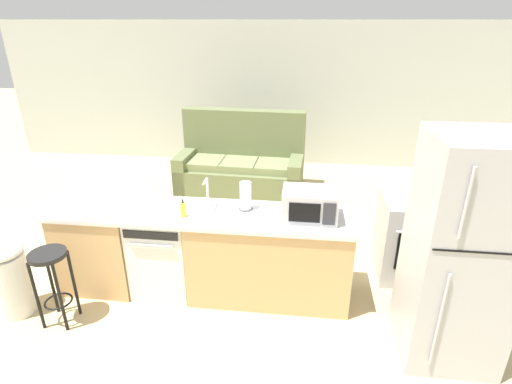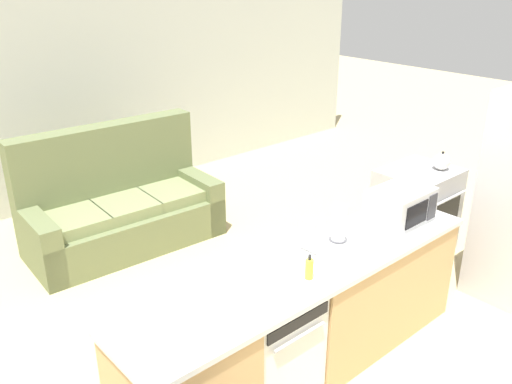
{
  "view_description": "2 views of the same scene",
  "coord_description": "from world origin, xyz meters",
  "px_view_note": "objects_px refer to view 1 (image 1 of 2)",
  "views": [
    {
      "loc": [
        1.1,
        -3.35,
        2.6
      ],
      "look_at": [
        0.66,
        0.24,
        1.03
      ],
      "focal_mm": 28.0,
      "sensor_mm": 36.0,
      "label": 1
    },
    {
      "loc": [
        -2.27,
        -2.19,
        2.81
      ],
      "look_at": [
        0.35,
        0.78,
        1.14
      ],
      "focal_mm": 38.0,
      "sensor_mm": 36.0,
      "label": 2
    }
  ],
  "objects_px": {
    "microwave": "(310,204)",
    "paper_towel_roll": "(246,196)",
    "refrigerator": "(460,253)",
    "dishwasher": "(164,252)",
    "soap_bottle": "(183,210)",
    "bar_stool": "(52,273)",
    "stove_range": "(416,238)",
    "couch": "(242,166)",
    "trash_bin": "(10,278)",
    "kettle": "(445,198)"
  },
  "relations": [
    {
      "from": "kettle",
      "to": "microwave",
      "type": "bearing_deg",
      "value": -162.29
    },
    {
      "from": "stove_range",
      "to": "kettle",
      "type": "height_order",
      "value": "kettle"
    },
    {
      "from": "dishwasher",
      "to": "bar_stool",
      "type": "relative_size",
      "value": 1.14
    },
    {
      "from": "paper_towel_roll",
      "to": "trash_bin",
      "type": "distance_m",
      "value": 2.34
    },
    {
      "from": "paper_towel_roll",
      "to": "trash_bin",
      "type": "relative_size",
      "value": 0.38
    },
    {
      "from": "soap_bottle",
      "to": "trash_bin",
      "type": "xyz_separation_m",
      "value": [
        -1.58,
        -0.44,
        -0.59
      ]
    },
    {
      "from": "bar_stool",
      "to": "trash_bin",
      "type": "relative_size",
      "value": 1.0
    },
    {
      "from": "stove_range",
      "to": "bar_stool",
      "type": "height_order",
      "value": "stove_range"
    },
    {
      "from": "refrigerator",
      "to": "trash_bin",
      "type": "bearing_deg",
      "value": -179.94
    },
    {
      "from": "stove_range",
      "to": "soap_bottle",
      "type": "bearing_deg",
      "value": -164.08
    },
    {
      "from": "couch",
      "to": "kettle",
      "type": "bearing_deg",
      "value": -44.15
    },
    {
      "from": "dishwasher",
      "to": "kettle",
      "type": "xyz_separation_m",
      "value": [
        2.77,
        0.42,
        0.56
      ]
    },
    {
      "from": "couch",
      "to": "refrigerator",
      "type": "bearing_deg",
      "value": -55.96
    },
    {
      "from": "kettle",
      "to": "couch",
      "type": "height_order",
      "value": "couch"
    },
    {
      "from": "refrigerator",
      "to": "couch",
      "type": "relative_size",
      "value": 0.92
    },
    {
      "from": "dishwasher",
      "to": "bar_stool",
      "type": "distance_m",
      "value": 1.03
    },
    {
      "from": "microwave",
      "to": "paper_towel_roll",
      "type": "distance_m",
      "value": 0.62
    },
    {
      "from": "couch",
      "to": "soap_bottle",
      "type": "bearing_deg",
      "value": -91.97
    },
    {
      "from": "dishwasher",
      "to": "soap_bottle",
      "type": "relative_size",
      "value": 4.77
    },
    {
      "from": "dishwasher",
      "to": "couch",
      "type": "height_order",
      "value": "couch"
    },
    {
      "from": "soap_bottle",
      "to": "kettle",
      "type": "distance_m",
      "value": 2.55
    },
    {
      "from": "dishwasher",
      "to": "trash_bin",
      "type": "xyz_separation_m",
      "value": [
        -1.31,
        -0.55,
        -0.04
      ]
    },
    {
      "from": "soap_bottle",
      "to": "bar_stool",
      "type": "xyz_separation_m",
      "value": [
        -1.08,
        -0.51,
        -0.44
      ]
    },
    {
      "from": "refrigerator",
      "to": "bar_stool",
      "type": "xyz_separation_m",
      "value": [
        -3.41,
        -0.08,
        -0.41
      ]
    },
    {
      "from": "refrigerator",
      "to": "paper_towel_roll",
      "type": "distance_m",
      "value": 1.89
    },
    {
      "from": "stove_range",
      "to": "couch",
      "type": "height_order",
      "value": "couch"
    },
    {
      "from": "stove_range",
      "to": "refrigerator",
      "type": "height_order",
      "value": "refrigerator"
    },
    {
      "from": "trash_bin",
      "to": "couch",
      "type": "height_order",
      "value": "couch"
    },
    {
      "from": "kettle",
      "to": "bar_stool",
      "type": "relative_size",
      "value": 0.28
    },
    {
      "from": "paper_towel_roll",
      "to": "kettle",
      "type": "xyz_separation_m",
      "value": [
        1.94,
        0.31,
        -0.05
      ]
    },
    {
      "from": "paper_towel_roll",
      "to": "couch",
      "type": "xyz_separation_m",
      "value": [
        -0.46,
        2.64,
        -0.64
      ]
    },
    {
      "from": "trash_bin",
      "to": "couch",
      "type": "distance_m",
      "value": 3.71
    },
    {
      "from": "microwave",
      "to": "dishwasher",
      "type": "bearing_deg",
      "value": 179.95
    },
    {
      "from": "refrigerator",
      "to": "bar_stool",
      "type": "bearing_deg",
      "value": -178.65
    },
    {
      "from": "trash_bin",
      "to": "couch",
      "type": "relative_size",
      "value": 0.36
    },
    {
      "from": "refrigerator",
      "to": "trash_bin",
      "type": "distance_m",
      "value": 3.95
    },
    {
      "from": "paper_towel_roll",
      "to": "couch",
      "type": "distance_m",
      "value": 2.75
    },
    {
      "from": "paper_towel_roll",
      "to": "kettle",
      "type": "bearing_deg",
      "value": 9.1
    },
    {
      "from": "bar_stool",
      "to": "paper_towel_roll",
      "type": "bearing_deg",
      "value": 24.34
    },
    {
      "from": "refrigerator",
      "to": "kettle",
      "type": "height_order",
      "value": "refrigerator"
    },
    {
      "from": "refrigerator",
      "to": "couch",
      "type": "height_order",
      "value": "refrigerator"
    },
    {
      "from": "refrigerator",
      "to": "couch",
      "type": "bearing_deg",
      "value": 124.04
    },
    {
      "from": "paper_towel_roll",
      "to": "couch",
      "type": "bearing_deg",
      "value": 99.84
    },
    {
      "from": "microwave",
      "to": "soap_bottle",
      "type": "bearing_deg",
      "value": -174.43
    },
    {
      "from": "dishwasher",
      "to": "trash_bin",
      "type": "distance_m",
      "value": 1.42
    },
    {
      "from": "paper_towel_roll",
      "to": "kettle",
      "type": "distance_m",
      "value": 1.97
    },
    {
      "from": "bar_stool",
      "to": "couch",
      "type": "xyz_separation_m",
      "value": [
        1.18,
        3.38,
        -0.14
      ]
    },
    {
      "from": "couch",
      "to": "microwave",
      "type": "bearing_deg",
      "value": -68.77
    },
    {
      "from": "microwave",
      "to": "refrigerator",
      "type": "bearing_deg",
      "value": -25.3
    },
    {
      "from": "microwave",
      "to": "trash_bin",
      "type": "bearing_deg",
      "value": -168.64
    }
  ]
}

